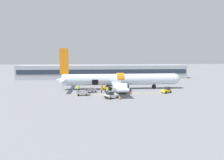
# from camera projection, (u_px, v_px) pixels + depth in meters

# --- Properties ---
(ground_plane) EXTENTS (500.00, 500.00, 0.00)m
(ground_plane) POSITION_uv_depth(u_px,v_px,m) (113.00, 94.00, 48.78)
(ground_plane) COLOR slate
(apron_marking_line) EXTENTS (22.19, 2.42, 0.01)m
(apron_marking_line) POSITION_uv_depth(u_px,v_px,m) (120.00, 94.00, 48.53)
(apron_marking_line) COLOR yellow
(apron_marking_line) RESTS_ON ground_plane
(terminal_strip) EXTENTS (71.81, 10.67, 5.72)m
(terminal_strip) POSITION_uv_depth(u_px,v_px,m) (104.00, 72.00, 87.88)
(terminal_strip) COLOR #9EA3AD
(terminal_strip) RESTS_ON ground_plane
(airplane) EXTENTS (35.24, 28.70, 11.40)m
(airplane) POSITION_uv_depth(u_px,v_px,m) (118.00, 80.00, 56.25)
(airplane) COLOR silver
(airplane) RESTS_ON ground_plane
(baggage_tug_lead) EXTENTS (2.14, 3.10, 1.71)m
(baggage_tug_lead) POSITION_uv_depth(u_px,v_px,m) (127.00, 89.00, 52.73)
(baggage_tug_lead) COLOR silver
(baggage_tug_lead) RESTS_ON ground_plane
(baggage_tug_mid) EXTENTS (2.85, 2.45, 1.52)m
(baggage_tug_mid) POSITION_uv_depth(u_px,v_px,m) (166.00, 90.00, 50.12)
(baggage_tug_mid) COLOR yellow
(baggage_tug_mid) RESTS_ON ground_plane
(baggage_tug_rear) EXTENTS (3.24, 2.88, 1.58)m
(baggage_tug_rear) POSITION_uv_depth(u_px,v_px,m) (111.00, 95.00, 43.24)
(baggage_tug_rear) COLOR silver
(baggage_tug_rear) RESTS_ON ground_plane
(baggage_cart_loading) EXTENTS (3.58, 2.64, 1.09)m
(baggage_cart_loading) POSITION_uv_depth(u_px,v_px,m) (91.00, 90.00, 50.74)
(baggage_cart_loading) COLOR #999BA0
(baggage_cart_loading) RESTS_ON ground_plane
(baggage_cart_queued) EXTENTS (3.58, 2.02, 0.99)m
(baggage_cart_queued) POSITION_uv_depth(u_px,v_px,m) (82.00, 93.00, 46.73)
(baggage_cart_queued) COLOR #999BA0
(baggage_cart_queued) RESTS_ON ground_plane
(ground_crew_loader_a) EXTENTS (0.61, 0.48, 1.73)m
(ground_crew_loader_a) POSITION_uv_depth(u_px,v_px,m) (105.00, 89.00, 51.27)
(ground_crew_loader_a) COLOR #2D2D33
(ground_crew_loader_a) RESTS_ON ground_plane
(ground_crew_loader_b) EXTENTS (0.61, 0.44, 1.76)m
(ground_crew_loader_b) POSITION_uv_depth(u_px,v_px,m) (79.00, 88.00, 51.70)
(ground_crew_loader_b) COLOR #1E2338
(ground_crew_loader_b) RESTS_ON ground_plane
(ground_crew_driver) EXTENTS (0.54, 0.54, 1.70)m
(ground_crew_driver) POSITION_uv_depth(u_px,v_px,m) (107.00, 90.00, 48.99)
(ground_crew_driver) COLOR black
(ground_crew_driver) RESTS_ON ground_plane
(ground_crew_supervisor) EXTENTS (0.65, 0.52, 1.86)m
(ground_crew_supervisor) POSITION_uv_depth(u_px,v_px,m) (102.00, 87.00, 53.77)
(ground_crew_supervisor) COLOR #1E2338
(ground_crew_supervisor) RESTS_ON ground_plane
(ground_crew_helper) EXTENTS (0.55, 0.43, 1.56)m
(ground_crew_helper) POSITION_uv_depth(u_px,v_px,m) (101.00, 90.00, 49.84)
(ground_crew_helper) COLOR #2D2D33
(ground_crew_helper) RESTS_ON ground_plane
(safety_cone_nose) EXTENTS (0.45, 0.45, 0.62)m
(safety_cone_nose) POSITION_uv_depth(u_px,v_px,m) (181.00, 87.00, 57.86)
(safety_cone_nose) COLOR black
(safety_cone_nose) RESTS_ON ground_plane
(safety_cone_engine_left) EXTENTS (0.62, 0.62, 0.64)m
(safety_cone_engine_left) POSITION_uv_depth(u_px,v_px,m) (120.00, 98.00, 42.24)
(safety_cone_engine_left) COLOR black
(safety_cone_engine_left) RESTS_ON ground_plane
(safety_cone_wingtip) EXTENTS (0.46, 0.46, 0.71)m
(safety_cone_wingtip) POSITION_uv_depth(u_px,v_px,m) (128.00, 92.00, 49.77)
(safety_cone_wingtip) COLOR black
(safety_cone_wingtip) RESTS_ON ground_plane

